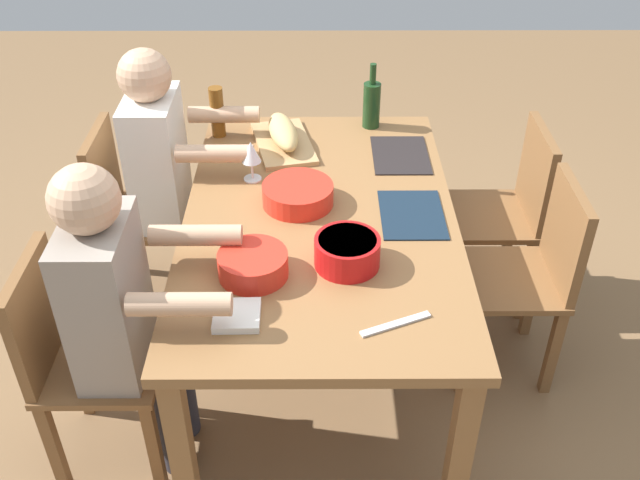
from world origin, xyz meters
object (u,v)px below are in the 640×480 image
(chair_near_right, at_px, (77,353))
(beer_bottle, at_px, (217,112))
(chair_far_left, at_px, (507,207))
(serving_bowl_fruit, at_px, (253,263))
(diner_near_left, at_px, (168,165))
(bread_loaf, at_px, (283,132))
(dining_table, at_px, (320,234))
(diner_near_right, at_px, (121,305))
(chair_far_center, at_px, (531,270))
(serving_bowl_salad, at_px, (298,193))
(serving_bowl_pasta, at_px, (347,250))
(wine_glass, at_px, (251,153))
(chair_near_left, at_px, (132,208))
(wine_bottle, at_px, (372,104))
(cutting_board, at_px, (284,143))
(napkin_stack, at_px, (237,316))

(chair_near_right, relative_size, beer_bottle, 3.86)
(chair_far_left, relative_size, serving_bowl_fruit, 3.73)
(diner_near_left, relative_size, bread_loaf, 3.75)
(dining_table, relative_size, diner_near_right, 1.34)
(chair_near_right, xyz_separation_m, bread_loaf, (-0.97, 0.66, 0.32))
(chair_far_center, xyz_separation_m, serving_bowl_salad, (-0.08, -0.90, 0.30))
(chair_near_right, relative_size, serving_bowl_pasta, 3.91)
(diner_near_right, distance_m, chair_far_left, 1.71)
(beer_bottle, xyz_separation_m, wine_glass, (0.37, 0.17, 0.01))
(chair_near_right, height_order, serving_bowl_salad, chair_near_right)
(diner_near_right, bearing_deg, bread_loaf, 153.69)
(serving_bowl_pasta, bearing_deg, diner_near_left, -135.40)
(serving_bowl_pasta, height_order, beer_bottle, beer_bottle)
(chair_near_right, bearing_deg, dining_table, 118.38)
(dining_table, xyz_separation_m, chair_near_left, (-0.44, -0.82, -0.17))
(chair_near_left, bearing_deg, serving_bowl_fruit, 37.34)
(chair_far_center, height_order, serving_bowl_fruit, chair_far_center)
(serving_bowl_fruit, bearing_deg, diner_near_left, -152.11)
(diner_near_left, distance_m, wine_bottle, 0.92)
(chair_far_left, relative_size, bread_loaf, 2.66)
(wine_glass, bearing_deg, cutting_board, 158.09)
(napkin_stack, bearing_deg, dining_table, 155.56)
(diner_near_left, bearing_deg, serving_bowl_fruit, 27.89)
(dining_table, distance_m, chair_far_center, 0.83)
(serving_bowl_salad, relative_size, wine_glass, 1.59)
(serving_bowl_salad, height_order, wine_glass, wine_glass)
(diner_near_left, relative_size, wine_bottle, 4.14)
(serving_bowl_pasta, bearing_deg, chair_far_center, 111.69)
(serving_bowl_salad, bearing_deg, chair_near_right, -54.62)
(diner_near_right, distance_m, serving_bowl_fruit, 0.44)
(dining_table, distance_m, diner_near_left, 0.77)
(serving_bowl_fruit, bearing_deg, diner_near_right, -76.93)
(serving_bowl_fruit, distance_m, napkin_stack, 0.22)
(diner_near_right, bearing_deg, cutting_board, 153.69)
(diner_near_left, xyz_separation_m, wine_glass, (0.19, 0.37, 0.16))
(serving_bowl_fruit, xyz_separation_m, napkin_stack, (0.21, -0.04, -0.04))
(chair_far_left, height_order, serving_bowl_fruit, chair_far_left)
(serving_bowl_fruit, distance_m, cutting_board, 0.88)
(serving_bowl_fruit, distance_m, serving_bowl_pasta, 0.31)
(dining_table, xyz_separation_m, diner_near_right, (0.44, -0.63, 0.04))
(serving_bowl_salad, height_order, serving_bowl_pasta, serving_bowl_pasta)
(dining_table, relative_size, bread_loaf, 5.02)
(diner_near_right, height_order, serving_bowl_fruit, diner_near_right)
(dining_table, relative_size, chair_near_right, 1.89)
(chair_far_left, bearing_deg, napkin_stack, -47.01)
(serving_bowl_fruit, distance_m, beer_bottle, 1.00)
(napkin_stack, bearing_deg, chair_far_left, 132.99)
(serving_bowl_fruit, relative_size, napkin_stack, 1.63)
(chair_far_left, distance_m, serving_bowl_salad, 1.01)
(chair_near_left, distance_m, cutting_board, 0.72)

